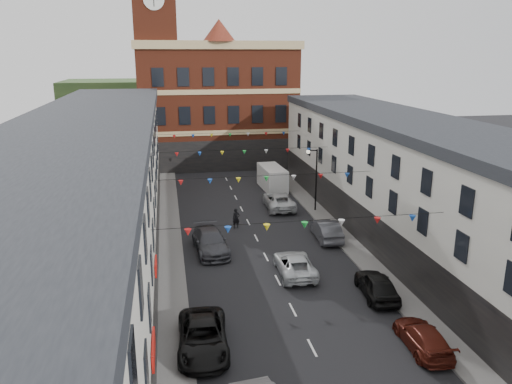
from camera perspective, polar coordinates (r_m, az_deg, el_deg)
ground at (r=33.62m, az=2.50°, el=-10.05°), size 160.00×160.00×0.00m
pavement_left at (r=34.69m, az=-9.58°, el=-9.29°), size 1.80×64.00×0.15m
pavement_right at (r=37.31m, az=12.30°, el=-7.60°), size 1.80×64.00×0.15m
terrace_left at (r=32.27m, az=-18.67°, el=-1.80°), size 8.40×56.00×10.70m
terrace_right at (r=37.05m, az=20.31°, el=-0.57°), size 8.40×56.00×9.70m
civic_building at (r=68.13m, az=-4.55°, el=10.14°), size 20.60×13.30×18.50m
clock_tower at (r=64.54m, az=-11.30°, el=15.64°), size 5.60×5.60×30.00m
distant_hill at (r=92.08m, az=-8.58°, el=9.46°), size 40.00×14.00×10.00m
street_lamp at (r=46.77m, az=6.63°, el=2.33°), size 1.10×0.36×6.00m
car_left_c at (r=26.31m, az=-6.10°, el=-16.12°), size 2.73×5.50×1.50m
car_left_d at (r=37.99m, az=-5.23°, el=-5.65°), size 2.71×5.80×1.64m
car_left_e at (r=38.29m, az=-4.77°, el=-5.63°), size 2.11×4.34×1.43m
car_right_c at (r=27.66m, az=18.53°, el=-15.46°), size 2.04×4.52×1.28m
car_right_d at (r=32.08m, az=13.65°, el=-10.29°), size 2.25×4.72×1.56m
car_right_e at (r=40.73m, az=8.00°, el=-4.30°), size 1.86×4.86×1.58m
car_right_f at (r=48.28m, az=2.63°, el=-0.99°), size 2.82×5.75×1.57m
moving_car at (r=34.31m, az=4.47°, el=-8.24°), size 2.53×5.17×1.41m
white_van at (r=55.13m, az=1.87°, el=1.61°), size 2.46×5.72×2.48m
pedestrian at (r=42.80m, az=-2.28°, el=-3.04°), size 0.68×0.48×1.76m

